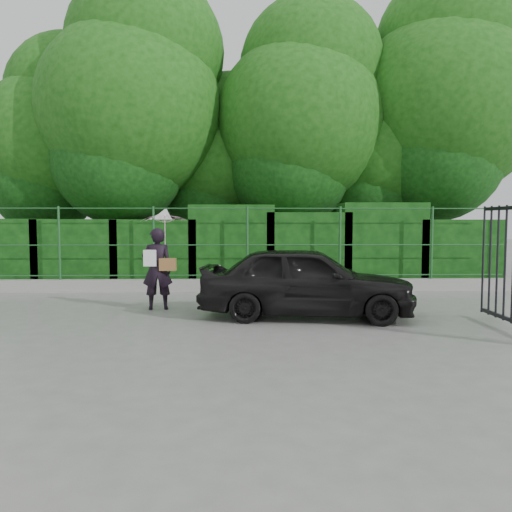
{
  "coord_description": "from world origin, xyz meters",
  "views": [
    {
      "loc": [
        0.31,
        -7.79,
        1.74
      ],
      "look_at": [
        0.54,
        1.3,
        1.1
      ],
      "focal_mm": 35.0,
      "sensor_mm": 36.0,
      "label": 1
    }
  ],
  "objects": [
    {
      "name": "ground",
      "position": [
        0.0,
        0.0,
        0.0
      ],
      "size": [
        80.0,
        80.0,
        0.0
      ],
      "primitive_type": "plane",
      "color": "gray"
    },
    {
      "name": "kerb",
      "position": [
        0.0,
        4.5,
        0.15
      ],
      "size": [
        14.0,
        0.25,
        0.3
      ],
      "primitive_type": "cube",
      "color": "#9E9E99",
      "rests_on": "ground"
    },
    {
      "name": "fence",
      "position": [
        0.22,
        4.5,
        1.2
      ],
      "size": [
        14.13,
        0.06,
        1.8
      ],
      "color": "#205528",
      "rests_on": "kerb"
    },
    {
      "name": "hedge",
      "position": [
        0.15,
        5.5,
        0.97
      ],
      "size": [
        14.2,
        1.2,
        2.22
      ],
      "color": "black",
      "rests_on": "ground"
    },
    {
      "name": "trees",
      "position": [
        1.14,
        7.74,
        4.62
      ],
      "size": [
        17.1,
        6.15,
        8.08
      ],
      "color": "black",
      "rests_on": "ground"
    },
    {
      "name": "woman",
      "position": [
        -1.29,
        2.02,
        1.25
      ],
      "size": [
        0.92,
        0.93,
        1.9
      ],
      "color": "black",
      "rests_on": "ground"
    },
    {
      "name": "car",
      "position": [
        1.44,
        1.14,
        0.65
      ],
      "size": [
        4.0,
        2.0,
        1.31
      ],
      "primitive_type": "imported",
      "rotation": [
        0.0,
        0.0,
        1.45
      ],
      "color": "black",
      "rests_on": "ground"
    }
  ]
}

